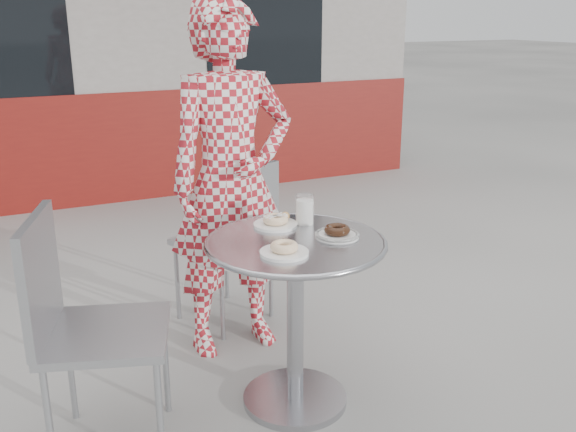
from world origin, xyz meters
name	(u,v)px	position (x,y,z in m)	size (l,w,h in m)	color
ground	(302,403)	(0.00, 0.00, 0.00)	(60.00, 60.00, 0.00)	#9F9C97
storefront	(83,30)	(0.00, 5.56, 1.49)	(6.02, 4.55, 3.00)	gray
bistro_table	(295,282)	(-0.02, 0.03, 0.58)	(0.77, 0.77, 0.78)	#B0B0B5
chair_far	(226,272)	(-0.01, 0.94, 0.28)	(0.57, 0.57, 0.92)	#9EA1A5
chair_left	(107,378)	(-0.82, 0.08, 0.30)	(0.59, 0.58, 0.98)	#9EA1A5
seated_person	(232,182)	(-0.07, 0.66, 0.88)	(0.64, 0.42, 1.77)	maroon
plate_far	(276,221)	(-0.02, 0.24, 0.79)	(0.20, 0.20, 0.05)	white
plate_near	(284,250)	(-0.13, -0.09, 0.79)	(0.19, 0.19, 0.05)	white
plate_checker	(337,233)	(0.16, -0.01, 0.79)	(0.19, 0.19, 0.05)	white
milk_cup	(305,210)	(0.11, 0.21, 0.84)	(0.08, 0.08, 0.13)	white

